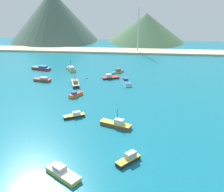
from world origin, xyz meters
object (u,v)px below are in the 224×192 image
at_px(fishing_boat_15, 76,94).
at_px(fishing_boat_12, 117,72).
at_px(fishing_boat_3, 126,81).
at_px(buoy_1, 87,78).
at_px(fishing_boat_6, 71,69).
at_px(fishing_boat_5, 75,83).
at_px(fishing_boat_10, 110,77).
at_px(fishing_boat_2, 129,159).
at_px(fishing_boat_4, 62,173).
at_px(radio_tower, 138,29).
at_px(fishing_boat_14, 75,115).
at_px(fishing_boat_13, 42,68).
at_px(fishing_boat_1, 116,124).
at_px(fishing_boat_0, 43,80).

bearing_deg(fishing_boat_15, fishing_boat_12, 66.55).
relative_size(fishing_boat_3, fishing_boat_15, 1.52).
bearing_deg(buoy_1, fishing_boat_6, 131.48).
xyz_separation_m(fishing_boat_3, fishing_boat_5, (-23.51, -4.71, 0.11)).
distance_m(fishing_boat_5, fishing_boat_10, 18.89).
bearing_deg(fishing_boat_2, fishing_boat_4, -156.46).
bearing_deg(radio_tower, fishing_boat_14, -101.95).
bearing_deg(fishing_boat_15, fishing_boat_5, 103.13).
xyz_separation_m(fishing_boat_4, radio_tower, (17.56, 133.05, 15.11)).
bearing_deg(fishing_boat_2, buoy_1, 109.28).
height_order(fishing_boat_5, fishing_boat_13, fishing_boat_5).
relative_size(fishing_boat_2, fishing_boat_5, 0.66).
relative_size(fishing_boat_15, buoy_1, 10.04).
relative_size(fishing_boat_1, fishing_boat_13, 0.96).
distance_m(fishing_boat_5, fishing_boat_6, 23.92).
bearing_deg(fishing_boat_12, radio_tower, 77.66).
relative_size(fishing_boat_12, fishing_boat_14, 0.99).
bearing_deg(fishing_boat_13, fishing_boat_14, -60.53).
relative_size(fishing_boat_1, fishing_boat_5, 1.04).
bearing_deg(fishing_boat_10, radio_tower, 77.18).
bearing_deg(fishing_boat_0, radio_tower, 55.05).
bearing_deg(fishing_boat_5, radio_tower, 67.58).
xyz_separation_m(fishing_boat_0, fishing_boat_3, (40.64, 0.73, 0.11)).
distance_m(fishing_boat_15, buoy_1, 23.37).
relative_size(fishing_boat_1, fishing_boat_6, 1.21).
xyz_separation_m(fishing_boat_4, fishing_boat_13, (-35.42, 86.37, 0.09)).
xyz_separation_m(fishing_boat_2, fishing_boat_14, (-19.95, 23.96, -0.25)).
bearing_deg(fishing_boat_3, fishing_boat_4, -100.28).
xyz_separation_m(fishing_boat_6, fishing_boat_15, (10.67, -36.14, -0.13)).
xyz_separation_m(fishing_boat_2, fishing_boat_5, (-27.03, 56.57, 0.05)).
xyz_separation_m(fishing_boat_1, fishing_boat_5, (-22.27, 37.90, 0.07)).
bearing_deg(fishing_boat_15, buoy_1, 88.44).
distance_m(buoy_1, radio_tower, 66.56).
xyz_separation_m(fishing_boat_0, radio_tower, (45.83, 65.59, 15.13)).
distance_m(fishing_boat_1, fishing_boat_15, 31.05).
bearing_deg(fishing_boat_3, fishing_boat_15, -138.31).
bearing_deg(fishing_boat_5, fishing_boat_1, -59.56).
xyz_separation_m(fishing_boat_4, fishing_boat_10, (4.23, 74.47, -0.04)).
height_order(fishing_boat_5, buoy_1, fishing_boat_5).
bearing_deg(fishing_boat_3, fishing_boat_6, 149.91).
bearing_deg(fishing_boat_1, fishing_boat_14, 160.79).
height_order(fishing_boat_1, fishing_boat_4, fishing_boat_1).
bearing_deg(fishing_boat_13, fishing_boat_1, -52.56).
bearing_deg(fishing_boat_1, fishing_boat_10, 98.03).
relative_size(fishing_boat_0, fishing_boat_13, 0.78).
bearing_deg(fishing_boat_6, fishing_boat_5, -71.63).
relative_size(fishing_boat_6, fishing_boat_14, 1.16).
height_order(fishing_boat_2, fishing_boat_5, fishing_boat_5).
xyz_separation_m(fishing_boat_13, fishing_boat_15, (27.41, -36.32, -0.09)).
xyz_separation_m(fishing_boat_1, fishing_boat_6, (-29.80, 60.59, -0.02)).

